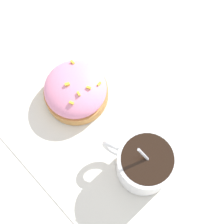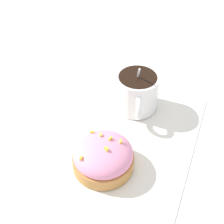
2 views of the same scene
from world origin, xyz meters
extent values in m
plane|color=silver|center=(0.00, 0.00, 0.00)|extent=(3.00, 3.00, 0.00)
cube|color=white|center=(0.00, 0.00, 0.00)|extent=(0.34, 0.31, 0.00)
cylinder|color=white|center=(-0.08, 0.01, 0.04)|extent=(0.08, 0.08, 0.07)
cylinder|color=black|center=(-0.08, 0.01, 0.07)|extent=(0.07, 0.07, 0.01)
torus|color=white|center=(-0.03, 0.03, 0.04)|extent=(0.05, 0.02, 0.04)
ellipsoid|color=silver|center=(-0.06, 0.02, 0.01)|extent=(0.03, 0.02, 0.01)
cylinder|color=silver|center=(-0.09, 0.01, 0.06)|extent=(0.05, 0.02, 0.09)
cylinder|color=#C18442|center=(0.08, -0.01, 0.01)|extent=(0.10, 0.10, 0.02)
ellipsoid|color=pink|center=(0.08, -0.01, 0.03)|extent=(0.10, 0.10, 0.04)
cube|color=yellow|center=(0.06, 0.02, 0.05)|extent=(0.01, 0.01, 0.00)
cube|color=yellow|center=(0.06, 0.00, 0.05)|extent=(0.01, 0.01, 0.00)
cube|color=yellow|center=(0.05, -0.03, 0.05)|extent=(0.00, 0.01, 0.00)
cube|color=yellow|center=(0.06, -0.02, 0.05)|extent=(0.01, 0.01, 0.00)
cube|color=yellow|center=(0.09, 0.00, 0.06)|extent=(0.01, 0.01, 0.00)
cube|color=yellow|center=(0.09, 0.00, 0.06)|extent=(0.01, 0.01, 0.00)
cube|color=yellow|center=(0.11, -0.03, 0.05)|extent=(0.01, 0.00, 0.00)
camera|label=1|loc=(-0.11, 0.12, 0.58)|focal=60.00mm
camera|label=2|loc=(0.39, 0.09, 0.44)|focal=50.00mm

